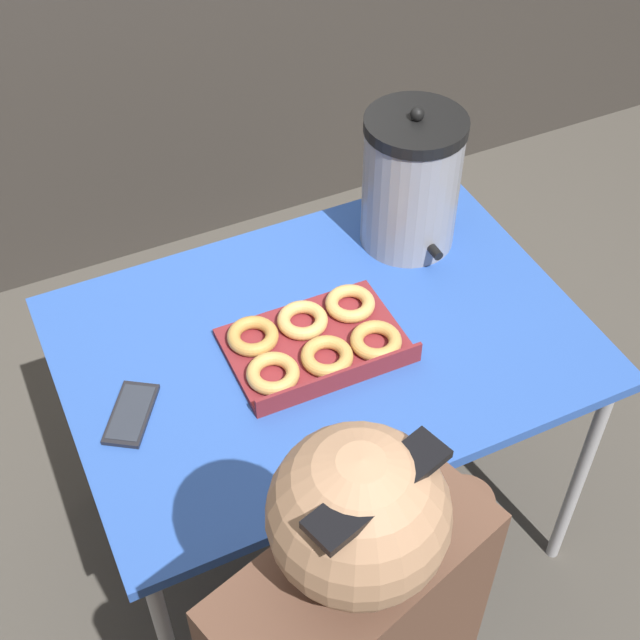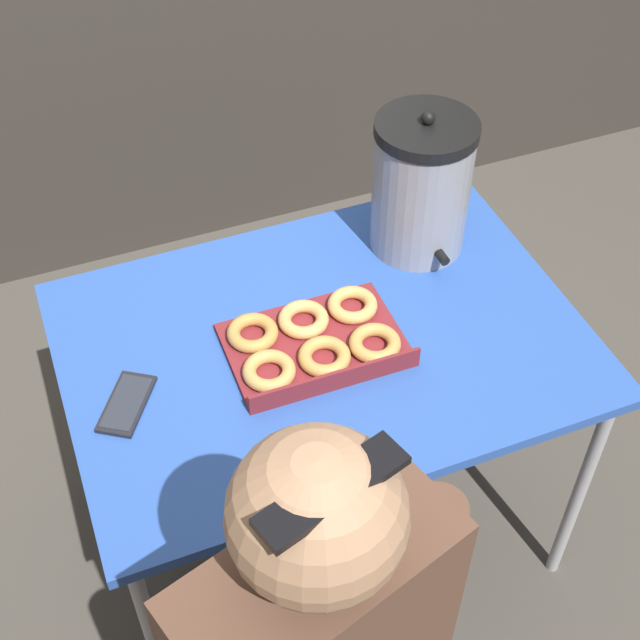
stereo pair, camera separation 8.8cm
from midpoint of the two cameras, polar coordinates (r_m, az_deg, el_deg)
name	(u,v)px [view 2 (the right image)]	position (r m, az deg, el deg)	size (l,w,h in m)	color
ground_plane	(323,520)	(2.53, 1.20, -12.69)	(12.00, 12.00, 0.00)	#4C473F
folding_table	(323,354)	(1.98, 1.50, -2.23)	(1.12, 0.80, 0.74)	#2D56B2
donut_box	(314,341)	(1.90, 0.97, -1.41)	(0.39, 0.28, 0.05)	maroon
coffee_urn	(421,185)	(2.08, 7.73, 8.51)	(0.23, 0.26, 0.37)	#939399
cell_phone	(127,404)	(1.85, -10.93, -5.32)	(0.15, 0.17, 0.01)	black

